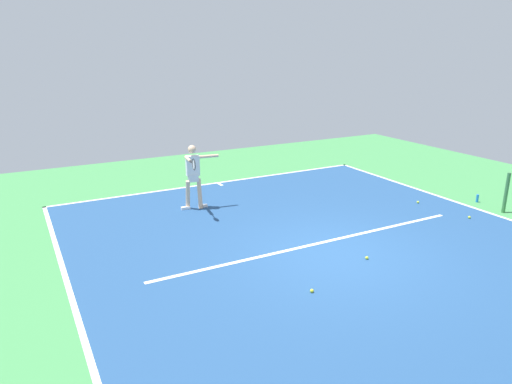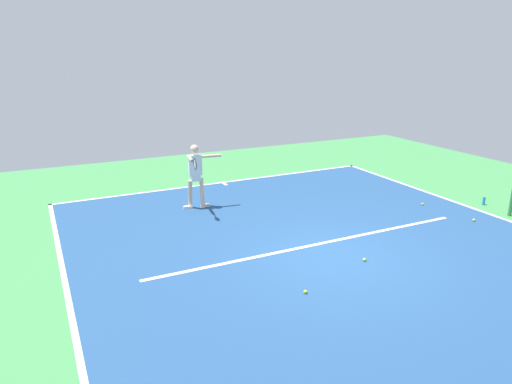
# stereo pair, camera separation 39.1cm
# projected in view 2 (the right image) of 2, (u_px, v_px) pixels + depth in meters

# --- Properties ---
(ground_plane) EXTENTS (21.27, 21.27, 0.00)m
(ground_plane) POSITION_uv_depth(u_px,v_px,m) (333.00, 255.00, 9.58)
(ground_plane) COLOR #428E4C
(court_surface) EXTENTS (10.27, 12.31, 0.00)m
(court_surface) POSITION_uv_depth(u_px,v_px,m) (333.00, 255.00, 9.58)
(court_surface) COLOR navy
(court_surface) RESTS_ON ground_plane
(court_line_baseline_near) EXTENTS (10.27, 0.10, 0.01)m
(court_line_baseline_near) POSITION_uv_depth(u_px,v_px,m) (222.00, 182.00, 14.83)
(court_line_baseline_near) COLOR white
(court_line_baseline_near) RESTS_ON ground_plane
(court_line_sideline_left) EXTENTS (0.10, 12.31, 0.01)m
(court_line_sideline_left) POSITION_uv_depth(u_px,v_px,m) (500.00, 218.00, 11.71)
(court_line_sideline_left) COLOR white
(court_line_sideline_left) RESTS_ON ground_plane
(court_line_sideline_right) EXTENTS (0.10, 12.31, 0.01)m
(court_line_sideline_right) POSITION_uv_depth(u_px,v_px,m) (71.00, 313.00, 7.46)
(court_line_sideline_right) COLOR white
(court_line_sideline_right) RESTS_ON ground_plane
(court_line_service) EXTENTS (7.71, 0.10, 0.01)m
(court_line_service) POSITION_uv_depth(u_px,v_px,m) (317.00, 244.00, 10.11)
(court_line_service) COLOR white
(court_line_service) RESTS_ON ground_plane
(court_line_centre_mark) EXTENTS (0.10, 0.30, 0.01)m
(court_line_centre_mark) POSITION_uv_depth(u_px,v_px,m) (225.00, 184.00, 14.66)
(court_line_centre_mark) COLOR white
(court_line_centre_mark) RESTS_ON ground_plane
(tennis_player) EXTENTS (1.06, 1.16, 1.72)m
(tennis_player) POSITION_uv_depth(u_px,v_px,m) (196.00, 172.00, 12.16)
(tennis_player) COLOR beige
(tennis_player) RESTS_ON ground_plane
(tennis_ball_by_baseline) EXTENTS (0.07, 0.07, 0.07)m
(tennis_ball_by_baseline) POSITION_uv_depth(u_px,v_px,m) (474.00, 220.00, 11.46)
(tennis_ball_by_baseline) COLOR #C6E53D
(tennis_ball_by_baseline) RESTS_ON ground_plane
(tennis_ball_near_player) EXTENTS (0.07, 0.07, 0.07)m
(tennis_ball_near_player) POSITION_uv_depth(u_px,v_px,m) (305.00, 292.00, 8.06)
(tennis_ball_near_player) COLOR yellow
(tennis_ball_near_player) RESTS_ON ground_plane
(tennis_ball_near_service_line) EXTENTS (0.07, 0.07, 0.07)m
(tennis_ball_near_service_line) POSITION_uv_depth(u_px,v_px,m) (422.00, 204.00, 12.65)
(tennis_ball_near_service_line) COLOR #C6E53D
(tennis_ball_near_service_line) RESTS_ON ground_plane
(tennis_ball_centre_court) EXTENTS (0.07, 0.07, 0.07)m
(tennis_ball_centre_court) POSITION_uv_depth(u_px,v_px,m) (364.00, 260.00, 9.30)
(tennis_ball_centre_court) COLOR #CCE033
(tennis_ball_centre_court) RESTS_ON ground_plane
(water_bottle) EXTENTS (0.07, 0.07, 0.22)m
(water_bottle) POSITION_uv_depth(u_px,v_px,m) (484.00, 201.00, 12.66)
(water_bottle) COLOR blue
(water_bottle) RESTS_ON ground_plane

